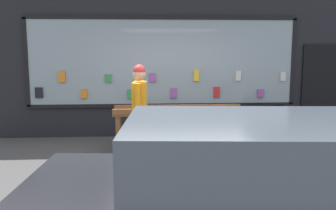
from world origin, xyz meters
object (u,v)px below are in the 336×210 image
Objects in this scene: display_table_main at (179,115)px; person_browsing at (140,104)px; parked_car at (260,193)px; sandwich_board_sign at (278,125)px; small_dog at (123,150)px.

person_browsing is at bearing -140.16° from display_table_main.
sandwich_board_sign is at bearing 72.54° from parked_car.
sandwich_board_sign reaches higher than small_dog.
display_table_main is 1.44m from small_dog.
sandwich_board_sign is at bearing -60.65° from small_dog.
sandwich_board_sign is at bearing 7.03° from display_table_main.
person_browsing is at bearing 176.17° from sandwich_board_sign.
small_dog is at bearing 178.26° from sandwich_board_sign.
display_table_main is 2.16m from sandwich_board_sign.
parked_car reaches higher than small_dog.
display_table_main is at bearing -43.95° from person_browsing.
display_table_main reaches higher than sandwich_board_sign.
display_table_main is 1.05m from person_browsing.
parked_car is at bearing -85.31° from display_table_main.
person_browsing is 0.85m from small_dog.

